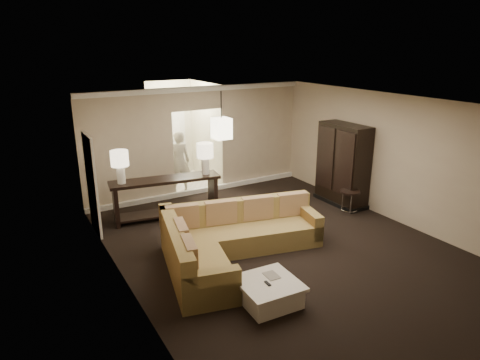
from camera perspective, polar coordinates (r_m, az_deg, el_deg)
ground at (r=8.38m, az=6.44°, el=-9.49°), size 8.00×8.00×0.00m
wall_back at (r=11.18m, az=-5.56°, el=5.19°), size 6.00×0.04×2.80m
wall_left at (r=6.59m, az=-14.71°, el=-4.44°), size 0.04×8.00×2.80m
wall_right at (r=9.87m, az=20.92°, el=2.39°), size 0.04×8.00×2.80m
ceiling at (r=7.52m, az=7.19°, el=9.82°), size 6.00×8.00×0.02m
crown_molding at (r=10.92m, az=-5.66°, el=11.97°), size 6.00×0.10×0.12m
baseboard at (r=11.50m, az=-5.26°, el=-1.38°), size 6.00×0.10×0.12m
side_door at (r=9.29m, az=-19.14°, el=-0.60°), size 0.05×0.90×2.10m
foyer at (r=12.40m, az=-8.16°, el=5.89°), size 1.44×2.02×2.80m
sectional_sofa at (r=7.95m, az=-1.46°, el=-8.02°), size 3.47×2.57×0.91m
coffee_table at (r=6.80m, az=3.81°, el=-14.64°), size 0.93×0.93×0.38m
console_table at (r=9.80m, az=-9.84°, el=-1.91°), size 2.50×0.91×0.94m
armoire at (r=10.74m, az=13.51°, el=1.79°), size 0.59×1.39×1.99m
drink_table at (r=10.27m, az=14.45°, el=-2.26°), size 0.45×0.45×0.56m
table_lamp_left at (r=9.42m, az=-15.73°, el=2.36°), size 0.38×0.38×0.72m
table_lamp_right at (r=9.77m, az=-4.68°, el=3.53°), size 0.38×0.38×0.72m
pendant_light at (r=9.92m, az=-2.48°, el=6.91°), size 0.38×0.38×1.09m
person at (r=11.39m, az=-8.18°, el=2.84°), size 0.74×0.57×1.84m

